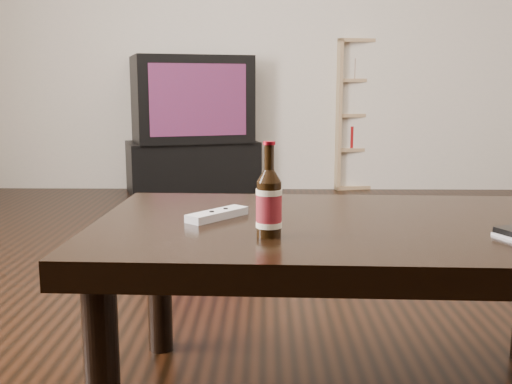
{
  "coord_description": "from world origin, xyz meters",
  "views": [
    {
      "loc": [
        -0.04,
        -1.94,
        0.85
      ],
      "look_at": [
        -0.06,
        -0.58,
        0.61
      ],
      "focal_mm": 42.0,
      "sensor_mm": 36.0,
      "label": 1
    }
  ],
  "objects_px": {
    "beer_bottle": "(269,203)",
    "tv_stand": "(193,167)",
    "coffee_table": "(353,246)",
    "remote": "(217,215)",
    "bookshelf": "(367,112)",
    "tv": "(191,99)"
  },
  "relations": [
    {
      "from": "bookshelf",
      "to": "coffee_table",
      "type": "distance_m",
      "value": 3.66
    },
    {
      "from": "beer_bottle",
      "to": "remote",
      "type": "bearing_deg",
      "value": 125.7
    },
    {
      "from": "tv_stand",
      "to": "bookshelf",
      "type": "bearing_deg",
      "value": -6.61
    },
    {
      "from": "tv_stand",
      "to": "remote",
      "type": "distance_m",
      "value": 3.32
    },
    {
      "from": "tv",
      "to": "beer_bottle",
      "type": "relative_size",
      "value": 4.66
    },
    {
      "from": "tv",
      "to": "beer_bottle",
      "type": "height_order",
      "value": "tv"
    },
    {
      "from": "tv",
      "to": "beer_bottle",
      "type": "bearing_deg",
      "value": -98.28
    },
    {
      "from": "beer_bottle",
      "to": "coffee_table",
      "type": "bearing_deg",
      "value": 35.32
    },
    {
      "from": "beer_bottle",
      "to": "tv",
      "type": "bearing_deg",
      "value": 99.89
    },
    {
      "from": "bookshelf",
      "to": "coffee_table",
      "type": "relative_size",
      "value": 0.9
    },
    {
      "from": "beer_bottle",
      "to": "tv_stand",
      "type": "bearing_deg",
      "value": 99.89
    },
    {
      "from": "tv_stand",
      "to": "coffee_table",
      "type": "bearing_deg",
      "value": -94.16
    },
    {
      "from": "tv_stand",
      "to": "bookshelf",
      "type": "distance_m",
      "value": 1.55
    },
    {
      "from": "tv_stand",
      "to": "bookshelf",
      "type": "xyz_separation_m",
      "value": [
        1.46,
        0.3,
        0.43
      ]
    },
    {
      "from": "tv",
      "to": "remote",
      "type": "xyz_separation_m",
      "value": [
        0.47,
        -3.27,
        -0.23
      ]
    },
    {
      "from": "coffee_table",
      "to": "remote",
      "type": "height_order",
      "value": "remote"
    },
    {
      "from": "bookshelf",
      "to": "beer_bottle",
      "type": "bearing_deg",
      "value": -116.65
    },
    {
      "from": "beer_bottle",
      "to": "remote",
      "type": "height_order",
      "value": "beer_bottle"
    },
    {
      "from": "tv_stand",
      "to": "tv",
      "type": "relative_size",
      "value": 0.99
    },
    {
      "from": "coffee_table",
      "to": "beer_bottle",
      "type": "distance_m",
      "value": 0.31
    },
    {
      "from": "bookshelf",
      "to": "remote",
      "type": "distance_m",
      "value": 3.71
    },
    {
      "from": "tv",
      "to": "bookshelf",
      "type": "relative_size",
      "value": 0.84
    }
  ]
}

